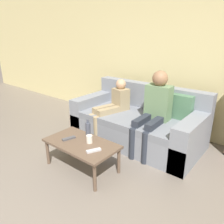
# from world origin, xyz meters

# --- Properties ---
(wall_back) EXTENTS (12.00, 0.06, 2.60)m
(wall_back) POSITION_xyz_m (0.00, 2.94, 1.30)
(wall_back) COLOR beige
(wall_back) RESTS_ON ground_plane
(couch) EXTENTS (1.99, 0.98, 0.85)m
(couch) POSITION_xyz_m (-0.10, 2.25, 0.29)
(couch) COLOR gray
(couch) RESTS_ON ground_plane
(coffee_table) EXTENTS (0.92, 0.51, 0.37)m
(coffee_table) POSITION_xyz_m (-0.21, 1.14, 0.33)
(coffee_table) COLOR brown
(coffee_table) RESTS_ON ground_plane
(person_adult) EXTENTS (0.36, 0.67, 1.15)m
(person_adult) POSITION_xyz_m (0.23, 2.15, 0.67)
(person_adult) COLOR #282D38
(person_adult) RESTS_ON ground_plane
(person_child) EXTENTS (0.39, 0.70, 0.94)m
(person_child) POSITION_xyz_m (-0.49, 2.10, 0.54)
(person_child) COLOR #9E8966
(person_child) RESTS_ON ground_plane
(cup_near) EXTENTS (0.08, 0.08, 0.10)m
(cup_near) POSITION_xyz_m (-0.13, 1.20, 0.42)
(cup_near) COLOR silver
(cup_near) RESTS_ON coffee_table
(tv_remote_0) EXTENTS (0.09, 0.18, 0.02)m
(tv_remote_0) POSITION_xyz_m (-0.39, 1.10, 0.38)
(tv_remote_0) COLOR #47474C
(tv_remote_0) RESTS_ON coffee_table
(tv_remote_1) EXTENTS (0.12, 0.17, 0.02)m
(tv_remote_1) POSITION_xyz_m (0.06, 1.07, 0.38)
(tv_remote_1) COLOR #B7B7BC
(tv_remote_1) RESTS_ON coffee_table
(bottle) EXTENTS (0.07, 0.07, 0.24)m
(bottle) POSITION_xyz_m (-0.26, 1.31, 0.47)
(bottle) COLOR #424756
(bottle) RESTS_ON coffee_table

